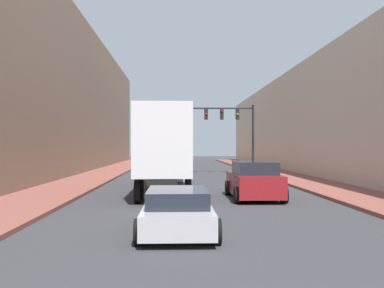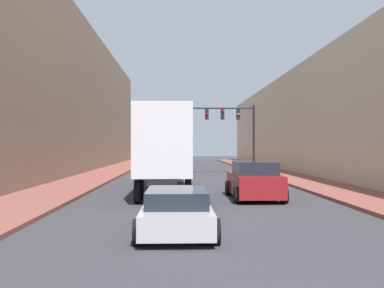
{
  "view_description": "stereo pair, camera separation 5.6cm",
  "coord_description": "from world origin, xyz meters",
  "px_view_note": "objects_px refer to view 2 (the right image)",
  "views": [
    {
      "loc": [
        -1.18,
        -2.23,
        2.38
      ],
      "look_at": [
        -0.52,
        15.46,
        2.48
      ],
      "focal_mm": 40.0,
      "sensor_mm": 36.0,
      "label": 1
    },
    {
      "loc": [
        -1.12,
        -2.23,
        2.38
      ],
      "look_at": [
        -0.52,
        15.46,
        2.48
      ],
      "focal_mm": 40.0,
      "sensor_mm": 36.0,
      "label": 2
    }
  ],
  "objects_px": {
    "traffic_signal_gantry": "(237,125)",
    "sedan_car": "(177,211)",
    "semi_truck": "(167,147)",
    "suv_car": "(254,181)"
  },
  "relations": [
    {
      "from": "traffic_signal_gantry",
      "to": "sedan_car",
      "type": "bearing_deg",
      "value": -101.69
    },
    {
      "from": "semi_truck",
      "to": "sedan_car",
      "type": "relative_size",
      "value": 3.32
    },
    {
      "from": "suv_car",
      "to": "semi_truck",
      "type": "bearing_deg",
      "value": 131.86
    },
    {
      "from": "suv_car",
      "to": "traffic_signal_gantry",
      "type": "height_order",
      "value": "traffic_signal_gantry"
    },
    {
      "from": "semi_truck",
      "to": "sedan_car",
      "type": "xyz_separation_m",
      "value": [
        0.59,
        -11.93,
        -1.76
      ]
    },
    {
      "from": "suv_car",
      "to": "traffic_signal_gantry",
      "type": "relative_size",
      "value": 0.74
    },
    {
      "from": "semi_truck",
      "to": "sedan_car",
      "type": "bearing_deg",
      "value": -87.19
    },
    {
      "from": "semi_truck",
      "to": "suv_car",
      "type": "xyz_separation_m",
      "value": [
        4.07,
        -4.54,
        -1.54
      ]
    },
    {
      "from": "sedan_car",
      "to": "suv_car",
      "type": "xyz_separation_m",
      "value": [
        3.48,
        7.39,
        0.22
      ]
    },
    {
      "from": "sedan_car",
      "to": "traffic_signal_gantry",
      "type": "bearing_deg",
      "value": 78.31
    }
  ]
}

